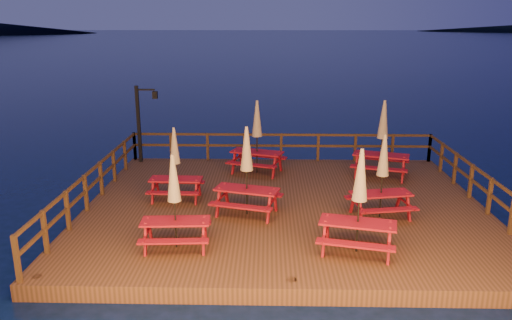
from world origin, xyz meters
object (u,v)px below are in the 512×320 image
(picnic_table_2, at_px, (359,200))
(lamp_post, at_px, (142,117))
(picnic_table_1, at_px, (382,138))
(picnic_table_0, at_px, (174,200))

(picnic_table_2, bearing_deg, lamp_post, 145.78)
(lamp_post, distance_m, picnic_table_1, 9.06)
(picnic_table_0, relative_size, picnic_table_1, 0.87)
(picnic_table_1, distance_m, picnic_table_2, 6.31)
(lamp_post, height_order, picnic_table_1, lamp_post)
(picnic_table_0, relative_size, picnic_table_2, 0.92)
(picnic_table_0, xyz_separation_m, picnic_table_1, (6.27, 5.90, 0.19))
(lamp_post, xyz_separation_m, picnic_table_2, (7.03, -7.75, -0.45))
(lamp_post, height_order, picnic_table_2, lamp_post)
(lamp_post, distance_m, picnic_table_0, 8.08)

